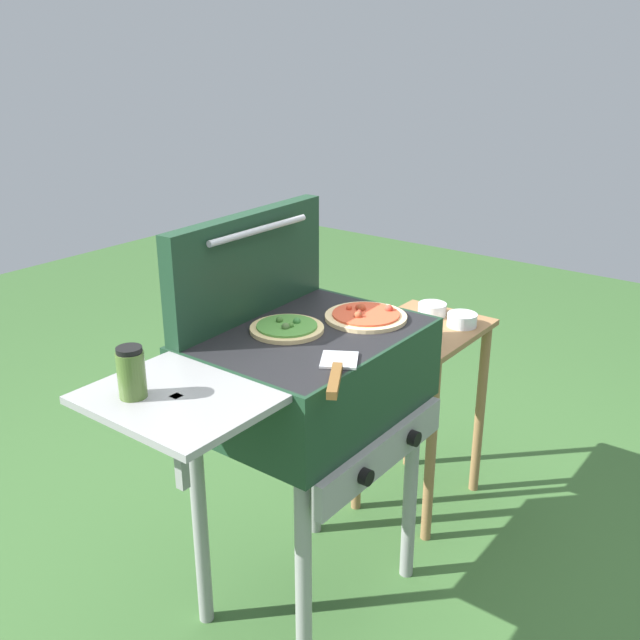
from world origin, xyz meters
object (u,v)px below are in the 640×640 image
(grill, at_px, (307,382))
(topping_bowl_near, at_px, (462,320))
(pizza_pepperoni, at_px, (366,316))
(sauce_jar, at_px, (131,373))
(prep_table, at_px, (422,377))
(spatula, at_px, (337,372))
(topping_bowl_far, at_px, (432,310))
(pizza_veggie, at_px, (287,328))

(grill, xyz_separation_m, topping_bowl_near, (0.75, -0.10, -0.02))
(pizza_pepperoni, bearing_deg, topping_bowl_near, -3.34)
(sauce_jar, xyz_separation_m, prep_table, (1.20, -0.07, -0.45))
(spatula, xyz_separation_m, topping_bowl_far, (0.94, 0.25, -0.18))
(pizza_pepperoni, bearing_deg, prep_table, 7.91)
(prep_table, bearing_deg, grill, -179.63)
(prep_table, bearing_deg, sauce_jar, 176.54)
(grill, xyz_separation_m, spatula, (-0.16, -0.22, 0.15))
(spatula, distance_m, topping_bowl_near, 0.94)
(sauce_jar, bearing_deg, grill, -8.34)
(prep_table, bearing_deg, topping_bowl_near, -51.02)
(grill, height_order, topping_bowl_near, grill)
(sauce_jar, height_order, topping_bowl_near, sauce_jar)
(grill, distance_m, topping_bowl_near, 0.76)
(pizza_veggie, xyz_separation_m, prep_table, (0.69, -0.05, -0.40))
(grill, relative_size, topping_bowl_near, 9.16)
(grill, relative_size, spatula, 3.81)
(sauce_jar, distance_m, topping_bowl_far, 1.33)
(topping_bowl_near, bearing_deg, pizza_veggie, 168.76)
(pizza_veggie, xyz_separation_m, sauce_jar, (-0.51, 0.02, 0.05))
(sauce_jar, height_order, topping_bowl_far, sauce_jar)
(grill, bearing_deg, spatula, -126.43)
(grill, xyz_separation_m, prep_table, (0.67, 0.00, -0.24))
(topping_bowl_near, bearing_deg, prep_table, 128.98)
(pizza_pepperoni, distance_m, prep_table, 0.63)
(sauce_jar, relative_size, topping_bowl_far, 1.15)
(topping_bowl_near, bearing_deg, grill, 172.79)
(grill, relative_size, sauce_jar, 8.07)
(spatula, relative_size, topping_bowl_far, 2.45)
(pizza_pepperoni, relative_size, prep_table, 0.33)
(pizza_veggie, relative_size, topping_bowl_near, 1.94)
(pizza_veggie, distance_m, pizza_pepperoni, 0.24)
(topping_bowl_near, bearing_deg, topping_bowl_far, 77.18)
(grill, relative_size, prep_table, 1.35)
(grill, height_order, pizza_pepperoni, pizza_pepperoni)
(pizza_pepperoni, distance_m, sauce_jar, 0.73)
(grill, distance_m, pizza_veggie, 0.16)
(pizza_veggie, xyz_separation_m, spatula, (-0.14, -0.27, -0.00))
(pizza_veggie, height_order, topping_bowl_near, pizza_veggie)
(pizza_veggie, distance_m, topping_bowl_near, 0.80)
(pizza_pepperoni, xyz_separation_m, sauce_jar, (-0.72, 0.14, 0.05))
(prep_table, relative_size, topping_bowl_far, 6.90)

